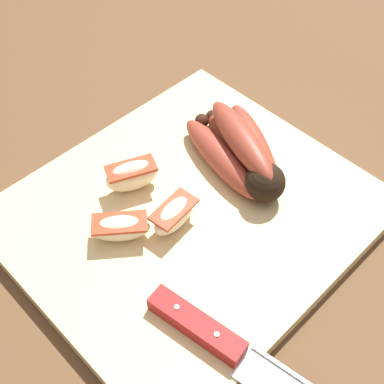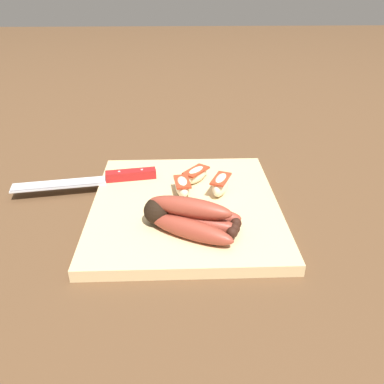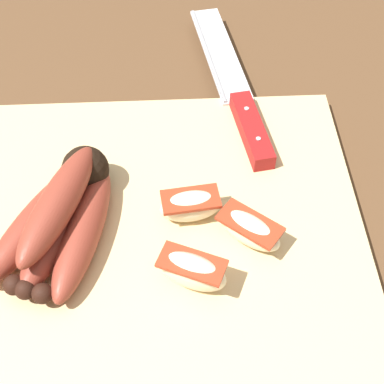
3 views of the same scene
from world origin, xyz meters
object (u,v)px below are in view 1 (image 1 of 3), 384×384
object	(u,v)px
banana_bunch	(241,152)
apple_wedge_far	(132,175)
chefs_knife	(240,356)
apple_wedge_near	(174,215)
apple_wedge_middle	(120,228)

from	to	relation	value
banana_bunch	apple_wedge_far	size ratio (longest dim) A/B	2.49
banana_bunch	apple_wedge_far	xyz separation A→B (m)	(-0.11, 0.06, -0.00)
chefs_knife	apple_wedge_near	bearing A→B (deg)	68.07
banana_bunch	apple_wedge_near	xyz separation A→B (m)	(-0.12, -0.01, -0.00)
banana_bunch	apple_wedge_near	world-z (taller)	banana_bunch
banana_bunch	apple_wedge_far	bearing A→B (deg)	151.06
banana_bunch	apple_wedge_near	bearing A→B (deg)	-175.79
banana_bunch	apple_wedge_middle	size ratio (longest dim) A/B	2.50
banana_bunch	apple_wedge_far	distance (m)	0.13
chefs_knife	apple_wedge_near	size ratio (longest dim) A/B	4.68
chefs_knife	apple_wedge_far	xyz separation A→B (m)	(0.06, 0.22, 0.01)
apple_wedge_near	apple_wedge_middle	xyz separation A→B (m)	(-0.05, 0.03, -0.00)
chefs_knife	apple_wedge_far	size ratio (longest dim) A/B	4.32
chefs_knife	apple_wedge_middle	xyz separation A→B (m)	(0.01, 0.18, 0.01)
apple_wedge_near	apple_wedge_far	xyz separation A→B (m)	(0.00, 0.07, 0.00)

